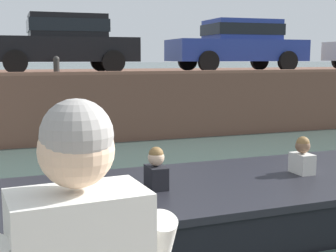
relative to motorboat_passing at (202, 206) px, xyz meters
name	(u,v)px	position (x,y,z in m)	size (l,w,h in m)	color
ground_plane	(138,200)	(-0.40, 1.37, -0.28)	(400.00, 400.00, 0.00)	#384C47
far_quay_wall	(66,99)	(-0.40, 9.06, 0.54)	(60.00, 6.00, 1.65)	brown
far_wall_coping	(81,73)	(-0.40, 6.18, 1.40)	(60.00, 0.24, 0.08)	brown
motorboat_passing	(202,206)	(0.00, 0.00, 0.00)	(7.05, 2.28, 1.05)	black
car_left_inner_black	(64,41)	(-0.54, 8.01, 2.21)	(3.97, 1.95, 1.54)	black
car_centre_blue	(238,43)	(4.74, 8.01, 2.21)	(4.18, 2.00, 1.54)	#233893
mooring_bollard_mid	(56,65)	(-0.95, 6.31, 1.60)	(0.15, 0.15, 0.45)	#2D2B28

